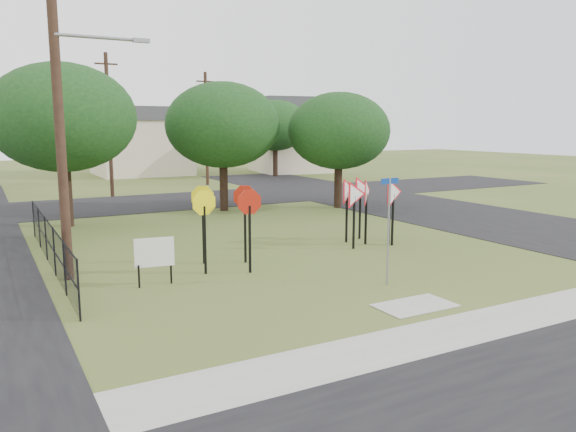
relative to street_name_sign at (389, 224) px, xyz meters
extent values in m
plane|color=#42541F|center=(-0.63, 0.49, -1.75)|extent=(140.00, 140.00, 0.00)
cube|color=#989790|center=(-0.63, -3.71, -1.74)|extent=(30.00, 1.60, 0.02)
cube|color=#42541F|center=(-0.63, -4.91, -1.74)|extent=(30.00, 0.80, 0.02)
cube|color=black|center=(11.37, 10.49, -1.74)|extent=(8.00, 50.00, 0.02)
cube|color=black|center=(-0.63, 20.49, -1.74)|extent=(60.00, 8.00, 0.02)
cube|color=#989790|center=(-0.63, -1.91, -1.74)|extent=(2.00, 1.20, 0.02)
cylinder|color=gray|center=(0.00, 0.00, -0.22)|extent=(0.06, 0.06, 3.06)
cube|color=navy|center=(0.00, 0.00, 1.23)|extent=(0.63, 0.06, 0.16)
cube|color=black|center=(-2.48, 4.34, -0.70)|extent=(0.06, 0.06, 2.10)
cube|color=black|center=(-2.90, 3.08, -0.70)|extent=(0.06, 0.06, 2.10)
cube|color=black|center=(-4.16, 3.61, -0.70)|extent=(0.06, 0.06, 2.10)
cube|color=black|center=(-3.74, 4.87, -0.70)|extent=(0.06, 0.06, 2.10)
cube|color=black|center=(1.91, 4.35, -0.77)|extent=(0.07, 0.07, 1.97)
cube|color=black|center=(2.79, 4.78, -0.77)|extent=(0.07, 0.07, 1.97)
cube|color=black|center=(3.55, 4.13, -0.77)|extent=(0.07, 0.07, 1.97)
cube|color=black|center=(2.35, 5.44, -0.77)|extent=(0.07, 0.07, 1.97)
cube|color=black|center=(3.23, 5.77, -0.77)|extent=(0.07, 0.07, 1.97)
cube|color=black|center=(4.10, 5.00, -0.77)|extent=(0.07, 0.07, 1.97)
cube|color=black|center=(3.52, 4.29, -0.77)|extent=(0.07, 0.07, 1.97)
cube|color=black|center=(-6.33, 3.08, -1.43)|extent=(0.05, 0.05, 0.65)
cube|color=black|center=(-5.41, 3.08, -1.43)|extent=(0.05, 0.05, 0.65)
cube|color=silver|center=(-5.87, 3.08, -0.78)|extent=(1.10, 0.21, 0.83)
cylinder|color=#3D271C|center=(-7.93, 4.99, 3.25)|extent=(0.28, 0.28, 10.00)
cylinder|color=gray|center=(-6.73, 4.89, 5.25)|extent=(2.40, 0.10, 0.10)
cube|color=gray|center=(-5.53, 4.89, 5.25)|extent=(0.50, 0.18, 0.12)
cylinder|color=#3D271C|center=(-2.63, 24.49, 2.75)|extent=(0.24, 0.24, 9.00)
cube|color=#3D271C|center=(-2.63, 24.49, 6.55)|extent=(1.40, 0.10, 0.10)
cylinder|color=#3D271C|center=(5.37, 28.49, 2.50)|extent=(0.24, 0.24, 8.50)
cube|color=#3D271C|center=(5.37, 28.49, 6.05)|extent=(1.40, 0.10, 0.10)
cylinder|color=black|center=(-8.23, 0.99, -1.00)|extent=(0.05, 0.05, 1.50)
cylinder|color=black|center=(-8.23, 3.29, -1.00)|extent=(0.05, 0.05, 1.50)
cylinder|color=black|center=(-8.23, 5.59, -1.00)|extent=(0.05, 0.05, 1.50)
cylinder|color=black|center=(-8.23, 7.89, -1.00)|extent=(0.05, 0.05, 1.50)
cylinder|color=black|center=(-8.23, 10.19, -1.00)|extent=(0.05, 0.05, 1.50)
cylinder|color=black|center=(-8.23, 12.49, -1.00)|extent=(0.05, 0.05, 1.50)
cube|color=black|center=(-8.23, 6.74, -0.29)|extent=(0.03, 11.50, 0.03)
cube|color=black|center=(-8.23, 6.74, -1.00)|extent=(0.03, 11.50, 0.03)
cube|color=black|center=(-8.23, 6.74, -1.00)|extent=(0.01, 11.50, 1.50)
cube|color=beige|center=(3.37, 40.49, 0.75)|extent=(8.00, 8.00, 5.00)
cube|color=#414145|center=(3.37, 40.49, 3.85)|extent=(8.40, 8.40, 1.20)
cube|color=beige|center=(17.37, 36.49, 1.25)|extent=(7.91, 7.91, 6.00)
cube|color=#414145|center=(17.37, 36.49, 4.85)|extent=(8.30, 8.30, 1.20)
cylinder|color=black|center=(-6.63, 14.49, -0.44)|extent=(0.44, 0.44, 2.62)
ellipsoid|color=#143314|center=(-6.63, 14.49, 3.11)|extent=(6.40, 6.40, 4.80)
cylinder|color=black|center=(1.37, 15.49, -0.53)|extent=(0.44, 0.44, 2.45)
ellipsoid|color=#143314|center=(1.37, 15.49, 2.80)|extent=(6.00, 6.00, 4.50)
cylinder|color=black|center=(7.37, 13.49, -0.61)|extent=(0.44, 0.44, 2.27)
ellipsoid|color=#143314|center=(7.37, 13.49, 2.48)|extent=(5.60, 5.60, 4.20)
cylinder|color=black|center=(13.37, 32.49, -0.53)|extent=(0.44, 0.44, 2.45)
ellipsoid|color=#143314|center=(13.37, 32.49, 2.80)|extent=(6.00, 6.00, 4.50)
camera|label=1|loc=(-10.04, -12.29, 2.75)|focal=35.00mm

